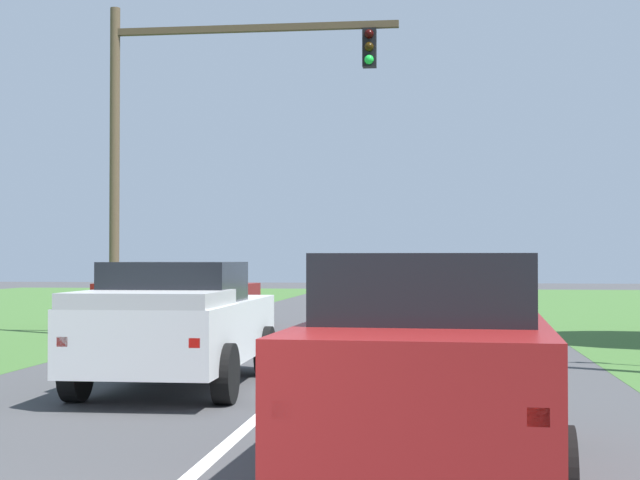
% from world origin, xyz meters
% --- Properties ---
extents(ground_plane, '(120.00, 120.00, 0.00)m').
position_xyz_m(ground_plane, '(0.00, 9.93, 0.00)').
color(ground_plane, '#424244').
extents(red_suv_near, '(2.40, 4.84, 1.94)m').
position_xyz_m(red_suv_near, '(2.07, 3.80, 1.03)').
color(red_suv_near, maroon).
rests_on(red_suv_near, ground_plane).
extents(pickup_truck_lead, '(2.32, 5.03, 1.85)m').
position_xyz_m(pickup_truck_lead, '(-1.65, 8.91, 0.96)').
color(pickup_truck_lead, silver).
rests_on(pickup_truck_lead, ground_plane).
extents(traffic_light, '(6.99, 0.40, 7.99)m').
position_xyz_m(traffic_light, '(-3.89, 17.49, 5.22)').
color(traffic_light, brown).
rests_on(traffic_light, ground_plane).
extents(crossing_suv_far, '(4.49, 2.15, 1.78)m').
position_xyz_m(crossing_suv_far, '(-5.23, 21.46, 0.93)').
color(crossing_suv_far, maroon).
rests_on(crossing_suv_far, ground_plane).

